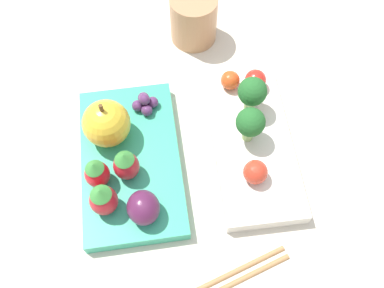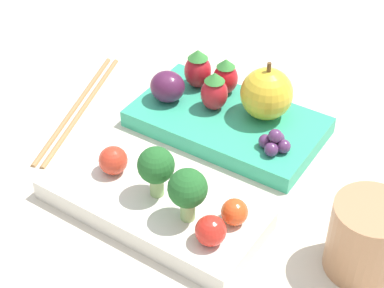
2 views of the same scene
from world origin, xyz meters
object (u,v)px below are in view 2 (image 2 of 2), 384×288
Objects in this scene: drinking_cup at (367,238)px; strawberry_1 at (225,76)px; cherry_tomato_2 at (234,212)px; apple at (267,94)px; chopsticks_pair at (79,106)px; strawberry_2 at (214,91)px; cherry_tomato_1 at (211,231)px; strawberry_0 at (198,69)px; grape_cluster at (275,142)px; bento_box_savoury at (152,204)px; broccoli_floret_0 at (156,167)px; cherry_tomato_0 at (113,160)px; bento_box_fruit at (226,122)px; plum at (167,87)px; broccoli_floret_1 at (188,190)px.

strawberry_1 is at bearing -40.46° from drinking_cup.
apple reaches higher than cherry_tomato_2.
strawberry_1 reaches higher than chopsticks_pair.
cherry_tomato_2 is at bearing 119.18° from strawberry_2.
chopsticks_pair is (0.22, -0.14, -0.03)m from cherry_tomato_1.
strawberry_0 is 0.14m from chopsticks_pair.
drinking_cup is 0.36m from chopsticks_pair.
cherry_tomato_2 is 0.11m from grape_cluster.
broccoli_floret_0 is (-0.00, -0.01, 0.04)m from bento_box_savoury.
strawberry_2 is (0.08, -0.15, 0.01)m from cherry_tomato_2.
cherry_tomato_0 is 0.40× the size of drinking_cup.
strawberry_2 is at bearing -87.56° from broccoli_floret_0.
bento_box_fruit is at bearing -71.81° from cherry_tomato_1.
strawberry_2 is 0.16m from chopsticks_pair.
apple is at bearing -156.16° from bento_box_fruit.
grape_cluster is (0.00, -0.11, -0.00)m from cherry_tomato_2.
cherry_tomato_1 is 0.21m from plum.
grape_cluster is at bearing 166.69° from plum.
broccoli_floret_1 is at bearing 103.10° from strawberry_1.
cherry_tomato_0 is 0.24m from drinking_cup.
plum is at bearing -57.98° from broccoli_floret_1.
bento_box_savoury reaches higher than chopsticks_pair.
drinking_cup is at bearing -171.78° from cherry_tomato_2.
broccoli_floret_1 is 1.13× the size of strawberry_0.
apple reaches higher than strawberry_2.
plum is at bearing 9.62° from apple.
broccoli_floret_0 reaches higher than drinking_cup.
bento_box_fruit reaches higher than chopsticks_pair.
cherry_tomato_0 is at bearing 93.13° from plum.
plum is at bearing 38.08° from strawberry_1.
plum is (0.05, 0.01, -0.00)m from strawberry_2.
strawberry_1 is at bearing -141.92° from plum.
strawberry_1 is at bearing -153.15° from chopsticks_pair.
grape_cluster is at bearing -93.35° from cherry_tomato_1.
strawberry_0 reaches higher than bento_box_savoury.
cherry_tomato_2 is (-0.08, 0.00, -0.02)m from broccoli_floret_0.
plum is (0.14, -0.14, 0.00)m from cherry_tomato_2.
cherry_tomato_0 is at bearing 75.32° from strawberry_1.
cherry_tomato_2 is 0.20m from strawberry_1.
bento_box_fruit is 0.15m from cherry_tomato_0.
apple is at bearing -79.76° from cherry_tomato_2.
bento_box_fruit is 0.16m from cherry_tomato_2.
cherry_tomato_2 is 0.37× the size of apple.
cherry_tomato_0 is 0.83× the size of grape_cluster.
cherry_tomato_2 is at bearing 8.22° from drinking_cup.
strawberry_1 is (-0.04, -0.17, 0.01)m from cherry_tomato_0.
broccoli_floret_0 is 0.16m from apple.
strawberry_1 is 0.62× the size of drinking_cup.
drinking_cup is (-0.19, -0.02, 0.02)m from bento_box_savoury.
apple is at bearing 166.81° from strawberry_0.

